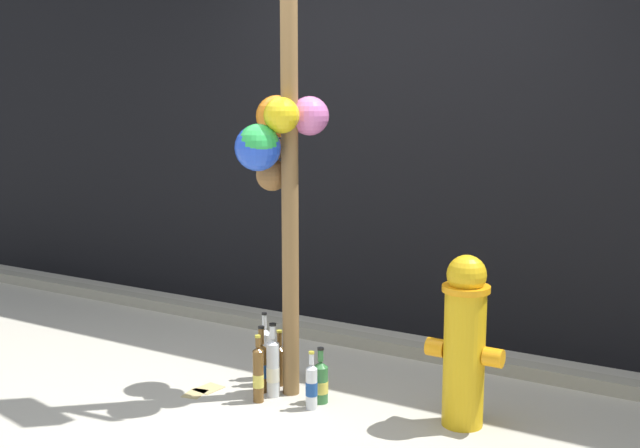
# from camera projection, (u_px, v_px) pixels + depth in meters

# --- Properties ---
(ground_plane) EXTENTS (14.00, 14.00, 0.00)m
(ground_plane) POSITION_uv_depth(u_px,v_px,m) (266.00, 405.00, 4.06)
(ground_plane) COLOR #ADA899
(building_wall) EXTENTS (10.00, 0.20, 3.54)m
(building_wall) POSITION_uv_depth(u_px,v_px,m) (403.00, 70.00, 5.15)
(building_wall) COLOR black
(building_wall) RESTS_ON ground_plane
(curb_strip) EXTENTS (8.00, 0.12, 0.08)m
(curb_strip) POSITION_uv_depth(u_px,v_px,m) (364.00, 341.00, 4.99)
(curb_strip) COLOR gray
(curb_strip) RESTS_ON ground_plane
(memorial_post) EXTENTS (0.61, 0.53, 2.95)m
(memorial_post) POSITION_uv_depth(u_px,v_px,m) (280.00, 96.00, 3.97)
(memorial_post) COLOR olive
(memorial_post) RESTS_ON ground_plane
(fire_hydrant) EXTENTS (0.38, 0.23, 0.85)m
(fire_hydrant) POSITION_uv_depth(u_px,v_px,m) (465.00, 340.00, 3.75)
(fire_hydrant) COLOR gold
(fire_hydrant) RESTS_ON ground_plane
(bottle_0) EXTENTS (0.07, 0.07, 0.41)m
(bottle_0) POSITION_uv_depth(u_px,v_px,m) (273.00, 367.00, 4.16)
(bottle_0) COLOR silver
(bottle_0) RESTS_ON ground_plane
(bottle_1) EXTENTS (0.06, 0.06, 0.32)m
(bottle_1) POSITION_uv_depth(u_px,v_px,m) (280.00, 363.00, 4.32)
(bottle_1) COLOR brown
(bottle_1) RESTS_ON ground_plane
(bottle_2) EXTENTS (0.07, 0.07, 0.31)m
(bottle_2) POSITION_uv_depth(u_px,v_px,m) (261.00, 365.00, 4.33)
(bottle_2) COLOR silver
(bottle_2) RESTS_ON ground_plane
(bottle_3) EXTENTS (0.06, 0.06, 0.31)m
(bottle_3) POSITION_uv_depth(u_px,v_px,m) (312.00, 386.00, 3.99)
(bottle_3) COLOR silver
(bottle_3) RESTS_ON ground_plane
(bottle_4) EXTENTS (0.08, 0.08, 0.39)m
(bottle_4) POSITION_uv_depth(u_px,v_px,m) (265.00, 352.00, 4.42)
(bottle_4) COLOR silver
(bottle_4) RESTS_ON ground_plane
(bottle_5) EXTENTS (0.08, 0.08, 0.30)m
(bottle_5) POSITION_uv_depth(u_px,v_px,m) (321.00, 382.00, 4.08)
(bottle_5) COLOR #337038
(bottle_5) RESTS_ON ground_plane
(bottle_6) EXTENTS (0.07, 0.07, 0.37)m
(bottle_6) POSITION_uv_depth(u_px,v_px,m) (262.00, 367.00, 4.23)
(bottle_6) COLOR brown
(bottle_6) RESTS_ON ground_plane
(bottle_7) EXTENTS (0.06, 0.06, 0.37)m
(bottle_7) POSITION_uv_depth(u_px,v_px,m) (258.00, 374.00, 4.08)
(bottle_7) COLOR brown
(bottle_7) RESTS_ON ground_plane
(bottle_8) EXTENTS (0.06, 0.06, 0.36)m
(bottle_8) POSITION_uv_depth(u_px,v_px,m) (291.00, 355.00, 4.46)
(bottle_8) COLOR #B2DBEA
(bottle_8) RESTS_ON ground_plane
(litter_0) EXTENTS (0.12, 0.15, 0.01)m
(litter_0) POSITION_uv_depth(u_px,v_px,m) (195.00, 393.00, 4.21)
(litter_0) COLOR tan
(litter_0) RESTS_ON ground_plane
(litter_1) EXTENTS (0.13, 0.16, 0.01)m
(litter_1) POSITION_uv_depth(u_px,v_px,m) (209.00, 388.00, 4.29)
(litter_1) COLOR tan
(litter_1) RESTS_ON ground_plane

